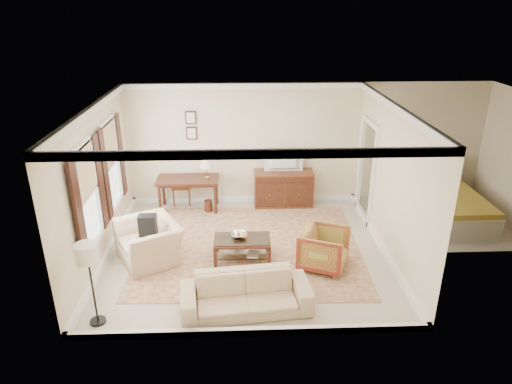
{
  "coord_description": "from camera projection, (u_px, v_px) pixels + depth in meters",
  "views": [
    {
      "loc": [
        -0.12,
        -7.9,
        4.61
      ],
      "look_at": [
        0.2,
        0.3,
        1.15
      ],
      "focal_mm": 32.0,
      "sensor_mm": 36.0,
      "label": 1
    }
  ],
  "objects": [
    {
      "name": "sofa",
      "position": [
        246.0,
        289.0,
        7.2
      ],
      "size": [
        2.12,
        0.84,
        0.81
      ],
      "primitive_type": "imported",
      "rotation": [
        0.0,
        0.0,
        0.12
      ],
      "color": "#CEAF8B",
      "rests_on": "room_shell"
    },
    {
      "name": "tv",
      "position": [
        284.0,
        154.0,
        10.61
      ],
      "size": [
        0.88,
        0.51,
        0.12
      ],
      "primitive_type": "imported",
      "rotation": [
        0.0,
        0.0,
        3.14
      ],
      "color": "black",
      "rests_on": "sideboard"
    },
    {
      "name": "sideboard",
      "position": [
        283.0,
        188.0,
        10.97
      ],
      "size": [
        1.4,
        0.54,
        0.86
      ],
      "primitive_type": "cube",
      "color": "brown",
      "rests_on": "room_shell"
    },
    {
      "name": "desk_chair",
      "position": [
        182.0,
        183.0,
        11.02
      ],
      "size": [
        0.45,
        0.45,
        1.05
      ],
      "primitive_type": null,
      "rotation": [
        0.0,
        0.0,
        -0.01
      ],
      "color": "brown",
      "rests_on": "room_shell"
    },
    {
      "name": "annex_bedroom",
      "position": [
        446.0,
        208.0,
        10.16
      ],
      "size": [
        3.0,
        2.7,
        2.9
      ],
      "color": "beige",
      "rests_on": "ground"
    },
    {
      "name": "room_shell",
      "position": [
        245.0,
        130.0,
        8.11
      ],
      "size": [
        5.51,
        5.01,
        2.91
      ],
      "color": "beige",
      "rests_on": "ground"
    },
    {
      "name": "backpack",
      "position": [
        148.0,
        224.0,
        8.47
      ],
      "size": [
        0.37,
        0.39,
        0.4
      ],
      "primitive_type": "cube",
      "rotation": [
        0.0,
        0.0,
        -0.89
      ],
      "color": "black",
      "rests_on": "club_armchair"
    },
    {
      "name": "striped_armchair",
      "position": [
        324.0,
        247.0,
        8.39
      ],
      "size": [
        1.03,
        1.06,
        0.84
      ],
      "primitive_type": "imported",
      "rotation": [
        0.0,
        0.0,
        1.17
      ],
      "color": "maroon",
      "rests_on": "room_shell"
    },
    {
      "name": "window_rear",
      "position": [
        112.0,
        164.0,
        9.2
      ],
      "size": [
        0.12,
        1.56,
        1.8
      ],
      "primitive_type": null,
      "color": "#CCB284",
      "rests_on": "room_shell"
    },
    {
      "name": "coffee_table",
      "position": [
        242.0,
        243.0,
        8.66
      ],
      "size": [
        1.07,
        0.63,
        0.45
      ],
      "rotation": [
        0.0,
        0.0,
        -0.01
      ],
      "color": "#492114",
      "rests_on": "room_shell"
    },
    {
      "name": "book_b",
      "position": [
        248.0,
        253.0,
        8.65
      ],
      "size": [
        0.28,
        0.09,
        0.38
      ],
      "primitive_type": "imported",
      "rotation": [
        0.0,
        0.0,
        -0.22
      ],
      "color": "brown",
      "rests_on": "coffee_table"
    },
    {
      "name": "writing_desk",
      "position": [
        188.0,
        183.0,
        10.64
      ],
      "size": [
        1.44,
        0.72,
        0.78
      ],
      "color": "#492114",
      "rests_on": "room_shell"
    },
    {
      "name": "fruit_bowl",
      "position": [
        239.0,
        234.0,
        8.67
      ],
      "size": [
        0.42,
        0.42,
        0.1
      ],
      "primitive_type": "imported",
      "color": "silver",
      "rests_on": "coffee_table"
    },
    {
      "name": "club_armchair",
      "position": [
        149.0,
        236.0,
        8.58
      ],
      "size": [
        1.25,
        1.41,
        1.04
      ],
      "primitive_type": "imported",
      "rotation": [
        0.0,
        0.0,
        -1.06
      ],
      "color": "#CEAF8B",
      "rests_on": "room_shell"
    },
    {
      "name": "book_a",
      "position": [
        231.0,
        249.0,
        8.81
      ],
      "size": [
        0.26,
        0.18,
        0.38
      ],
      "primitive_type": "imported",
      "rotation": [
        0.0,
        0.0,
        0.56
      ],
      "color": "brown",
      "rests_on": "coffee_table"
    },
    {
      "name": "desk_lamp",
      "position": [
        207.0,
        168.0,
        10.52
      ],
      "size": [
        0.32,
        0.32,
        0.5
      ],
      "primitive_type": null,
      "color": "silver",
      "rests_on": "writing_desk"
    },
    {
      "name": "doorway",
      "position": [
        367.0,
        172.0,
        10.14
      ],
      "size": [
        0.1,
        1.12,
        2.25
      ],
      "primitive_type": null,
      "color": "white",
      "rests_on": "room_shell"
    },
    {
      "name": "rug",
      "position": [
        249.0,
        247.0,
        9.23
      ],
      "size": [
        4.5,
        3.89,
        0.01
      ],
      "primitive_type": "cube",
      "rotation": [
        0.0,
        0.0,
        -0.03
      ],
      "color": "maroon",
      "rests_on": "room_shell"
    },
    {
      "name": "floor_lamp",
      "position": [
        88.0,
        259.0,
        6.63
      ],
      "size": [
        0.34,
        0.34,
        1.38
      ],
      "color": "black",
      "rests_on": "room_shell"
    },
    {
      "name": "framed_prints",
      "position": [
        191.0,
        125.0,
        10.55
      ],
      "size": [
        0.25,
        0.04,
        0.68
      ],
      "primitive_type": null,
      "color": "#492114",
      "rests_on": "room_shell"
    },
    {
      "name": "window_front",
      "position": [
        88.0,
        196.0,
        7.73
      ],
      "size": [
        0.12,
        1.56,
        1.8
      ],
      "primitive_type": null,
      "color": "#CCB284",
      "rests_on": "room_shell"
    }
  ]
}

